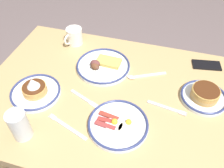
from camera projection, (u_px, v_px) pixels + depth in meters
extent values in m
plane|color=#655858|center=(111.00, 164.00, 1.62)|extent=(6.00, 6.00, 0.00)
cube|color=tan|center=(110.00, 97.00, 1.11)|extent=(1.23, 0.86, 0.05)
cylinder|color=#987D52|center=(202.00, 113.00, 1.50)|extent=(0.06, 0.06, 0.68)
cylinder|color=#987D52|center=(55.00, 81.00, 1.70)|extent=(0.06, 0.06, 0.68)
cylinder|color=#987D52|center=(0.00, 167.00, 1.25)|extent=(0.06, 0.06, 0.68)
cylinder|color=white|center=(103.00, 67.00, 1.22)|extent=(0.28, 0.28, 0.01)
torus|color=navy|center=(103.00, 65.00, 1.21)|extent=(0.28, 0.28, 0.01)
cube|color=tan|center=(109.00, 62.00, 1.22)|extent=(0.13, 0.08, 0.02)
ellipsoid|color=brown|center=(95.00, 66.00, 1.18)|extent=(0.04, 0.03, 0.03)
ellipsoid|color=brown|center=(95.00, 67.00, 1.18)|extent=(0.04, 0.03, 0.03)
ellipsoid|color=brown|center=(95.00, 63.00, 1.19)|extent=(0.05, 0.04, 0.04)
ellipsoid|color=brown|center=(96.00, 67.00, 1.18)|extent=(0.04, 0.03, 0.03)
cylinder|color=white|center=(203.00, 98.00, 1.07)|extent=(0.21, 0.21, 0.01)
torus|color=navy|center=(204.00, 96.00, 1.06)|extent=(0.21, 0.21, 0.01)
cylinder|color=#C78F47|center=(204.00, 96.00, 1.06)|extent=(0.12, 0.12, 0.01)
cylinder|color=tan|center=(205.00, 94.00, 1.05)|extent=(0.12, 0.12, 0.01)
cylinder|color=gold|center=(205.00, 93.00, 1.04)|extent=(0.12, 0.12, 0.01)
cylinder|color=tan|center=(206.00, 91.00, 1.03)|extent=(0.12, 0.12, 0.01)
cylinder|color=#4C2814|center=(207.00, 90.00, 1.03)|extent=(0.11, 0.11, 0.00)
cylinder|color=white|center=(36.00, 93.00, 1.09)|extent=(0.23, 0.23, 0.01)
torus|color=navy|center=(35.00, 91.00, 1.08)|extent=(0.23, 0.23, 0.01)
cylinder|color=tan|center=(35.00, 91.00, 1.08)|extent=(0.11, 0.11, 0.01)
cylinder|color=tan|center=(35.00, 89.00, 1.07)|extent=(0.11, 0.11, 0.01)
cylinder|color=#D79D4E|center=(34.00, 88.00, 1.06)|extent=(0.11, 0.11, 0.01)
cylinder|color=#4C2814|center=(34.00, 86.00, 1.06)|extent=(0.10, 0.10, 0.00)
cone|color=white|center=(32.00, 83.00, 1.04)|extent=(0.06, 0.06, 0.04)
cylinder|color=white|center=(118.00, 125.00, 0.97)|extent=(0.25, 0.25, 0.01)
torus|color=navy|center=(118.00, 123.00, 0.96)|extent=(0.25, 0.25, 0.01)
cylinder|color=white|center=(127.00, 129.00, 0.94)|extent=(0.07, 0.07, 0.01)
sphere|color=yellow|center=(129.00, 122.00, 0.96)|extent=(0.03, 0.03, 0.03)
cylinder|color=white|center=(114.00, 125.00, 0.95)|extent=(0.07, 0.07, 0.01)
sphere|color=yellow|center=(115.00, 122.00, 0.96)|extent=(0.03, 0.03, 0.03)
cube|color=maroon|center=(109.00, 116.00, 0.98)|extent=(0.09, 0.03, 0.01)
cube|color=#A02F2A|center=(107.00, 121.00, 0.97)|extent=(0.08, 0.02, 0.01)
cube|color=#923634|center=(105.00, 125.00, 0.95)|extent=(0.09, 0.03, 0.01)
cylinder|color=white|center=(75.00, 36.00, 1.34)|extent=(0.09, 0.09, 0.09)
torus|color=white|center=(69.00, 39.00, 1.32)|extent=(0.04, 0.06, 0.07)
cylinder|color=brown|center=(74.00, 31.00, 1.32)|extent=(0.08, 0.08, 0.01)
cylinder|color=silver|center=(19.00, 125.00, 0.89)|extent=(0.07, 0.07, 0.13)
cylinder|color=black|center=(21.00, 128.00, 0.91)|extent=(0.07, 0.07, 0.09)
cube|color=black|center=(207.00, 65.00, 1.23)|extent=(0.15, 0.10, 0.01)
cube|color=silver|center=(68.00, 127.00, 0.96)|extent=(0.19, 0.08, 0.01)
cube|color=silver|center=(54.00, 115.00, 1.00)|extent=(0.03, 0.01, 0.00)
cube|color=silver|center=(53.00, 116.00, 1.00)|extent=(0.03, 0.01, 0.00)
cube|color=silver|center=(52.00, 117.00, 1.00)|extent=(0.03, 0.01, 0.00)
cube|color=silver|center=(51.00, 118.00, 0.99)|extent=(0.03, 0.01, 0.00)
cube|color=silver|center=(166.00, 108.00, 1.03)|extent=(0.17, 0.04, 0.01)
cube|color=silver|center=(183.00, 115.00, 1.01)|extent=(0.03, 0.01, 0.00)
cube|color=silver|center=(183.00, 114.00, 1.01)|extent=(0.03, 0.01, 0.00)
cube|color=silver|center=(183.00, 113.00, 1.01)|extent=(0.03, 0.01, 0.00)
cube|color=silver|center=(184.00, 112.00, 1.02)|extent=(0.03, 0.01, 0.00)
cube|color=silver|center=(85.00, 99.00, 1.07)|extent=(0.16, 0.08, 0.01)
cube|color=silver|center=(98.00, 107.00, 1.04)|extent=(0.09, 0.05, 0.00)
cube|color=silver|center=(148.00, 75.00, 1.18)|extent=(0.18, 0.10, 0.01)
ellipsoid|color=silver|center=(131.00, 77.00, 1.16)|extent=(0.04, 0.03, 0.01)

